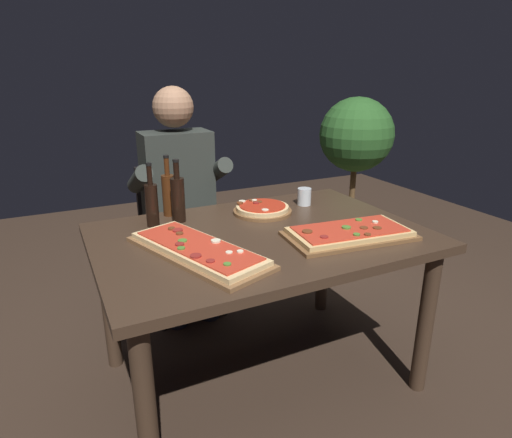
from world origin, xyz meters
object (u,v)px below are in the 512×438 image
(wine_bottle_dark, at_px, (152,203))
(potted_plant_corner, at_px, (355,154))
(tumbler_near_camera, at_px, (304,198))
(pizza_rectangular_left, at_px, (197,250))
(oil_bottle_amber, at_px, (178,198))
(seated_diner, at_px, (181,195))
(dining_table, at_px, (261,253))
(diner_chair, at_px, (177,230))
(pizza_rectangular_front, at_px, (349,233))
(pizza_round_far, at_px, (262,209))
(vinegar_bottle_green, at_px, (168,193))

(wine_bottle_dark, height_order, potted_plant_corner, potted_plant_corner)
(wine_bottle_dark, distance_m, potted_plant_corner, 1.86)
(tumbler_near_camera, bearing_deg, pizza_rectangular_left, -152.53)
(wine_bottle_dark, height_order, tumbler_near_camera, wine_bottle_dark)
(oil_bottle_amber, distance_m, potted_plant_corner, 1.74)
(tumbler_near_camera, height_order, seated_diner, seated_diner)
(pizza_rectangular_left, bearing_deg, wine_bottle_dark, 100.50)
(seated_diner, xyz_separation_m, potted_plant_corner, (1.45, 0.30, 0.06))
(dining_table, bearing_deg, diner_chair, 99.16)
(pizza_rectangular_front, height_order, diner_chair, diner_chair)
(seated_diner, bearing_deg, wine_bottle_dark, -120.77)
(pizza_round_far, bearing_deg, vinegar_bottle_green, 157.96)
(pizza_rectangular_front, xyz_separation_m, wine_bottle_dark, (-0.71, 0.51, 0.09))
(seated_diner, bearing_deg, oil_bottle_amber, -107.53)
(dining_table, xyz_separation_m, potted_plant_corner, (1.31, 1.03, 0.16))
(pizza_round_far, bearing_deg, seated_diner, 118.98)
(pizza_rectangular_front, distance_m, potted_plant_corner, 1.60)
(pizza_round_far, distance_m, tumbler_near_camera, 0.26)
(dining_table, height_order, pizza_round_far, pizza_round_far)
(oil_bottle_amber, relative_size, tumbler_near_camera, 3.31)
(dining_table, distance_m, oil_bottle_amber, 0.46)
(oil_bottle_amber, height_order, diner_chair, oil_bottle_amber)
(wine_bottle_dark, relative_size, tumbler_near_camera, 3.27)
(oil_bottle_amber, bearing_deg, dining_table, -48.76)
(wine_bottle_dark, bearing_deg, oil_bottle_amber, 3.68)
(pizza_rectangular_front, relative_size, vinegar_bottle_green, 1.90)
(dining_table, height_order, pizza_rectangular_left, pizza_rectangular_left)
(potted_plant_corner, bearing_deg, seated_diner, -168.48)
(diner_chair, bearing_deg, pizza_rectangular_left, -100.93)
(vinegar_bottle_green, height_order, potted_plant_corner, potted_plant_corner)
(dining_table, bearing_deg, tumbler_near_camera, 35.08)
(pizza_rectangular_front, bearing_deg, dining_table, 146.02)
(pizza_rectangular_front, bearing_deg, tumbler_near_camera, 80.70)
(dining_table, xyz_separation_m, tumbler_near_camera, (0.39, 0.27, 0.13))
(oil_bottle_amber, bearing_deg, pizza_round_far, -8.75)
(pizza_rectangular_left, distance_m, pizza_round_far, 0.57)
(tumbler_near_camera, bearing_deg, vinegar_bottle_green, 167.97)
(dining_table, relative_size, oil_bottle_amber, 4.79)
(dining_table, xyz_separation_m, pizza_rectangular_front, (0.31, -0.21, 0.12))
(seated_diner, height_order, potted_plant_corner, seated_diner)
(oil_bottle_amber, relative_size, potted_plant_corner, 0.24)
(oil_bottle_amber, relative_size, diner_chair, 0.34)
(dining_table, relative_size, pizza_rectangular_left, 2.05)
(seated_diner, bearing_deg, vinegar_bottle_green, -115.20)
(pizza_rectangular_front, height_order, vinegar_bottle_green, vinegar_bottle_green)
(pizza_rectangular_front, bearing_deg, seated_diner, 115.40)
(diner_chair, bearing_deg, dining_table, -80.84)
(dining_table, relative_size, pizza_rectangular_front, 2.50)
(oil_bottle_amber, height_order, potted_plant_corner, potted_plant_corner)
(pizza_round_far, distance_m, diner_chair, 0.72)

